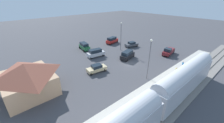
{
  "coord_description": "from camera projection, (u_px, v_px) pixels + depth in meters",
  "views": [
    {
      "loc": [
        -21.01,
        24.77,
        15.7
      ],
      "look_at": [
        2.28,
        4.0,
        1.0
      ],
      "focal_mm": 22.43,
      "sensor_mm": 36.0,
      "label": 1
    }
  ],
  "objects": [
    {
      "name": "ground_plane",
      "position": [
        130.0,
        63.0,
        35.79
      ],
      "size": [
        200.0,
        200.0,
        0.0
      ],
      "primitive_type": "plane",
      "color": "#424247"
    },
    {
      "name": "sedan_tan",
      "position": [
        97.0,
        68.0,
        31.53
      ],
      "size": [
        2.5,
        4.73,
        1.74
      ],
      "color": "#C6B284",
      "rests_on": "ground"
    },
    {
      "name": "light_pole_near_platform",
      "position": [
        150.0,
        55.0,
        27.08
      ],
      "size": [
        0.44,
        0.44,
        8.48
      ],
      "color": "#515156",
      "rests_on": "ground"
    },
    {
      "name": "pedestrian_on_platform",
      "position": [
        176.0,
        71.0,
        29.72
      ],
      "size": [
        0.36,
        0.36,
        1.71
      ],
      "color": "#23284C",
      "rests_on": "platform"
    },
    {
      "name": "suv_green",
      "position": [
        84.0,
        46.0,
        44.56
      ],
      "size": [
        5.16,
        3.01,
        2.22
      ],
      "color": "#236638",
      "rests_on": "ground"
    },
    {
      "name": "sedan_charcoal",
      "position": [
        132.0,
        44.0,
        47.14
      ],
      "size": [
        2.73,
        4.78,
        1.74
      ],
      "color": "#47494F",
      "rests_on": "ground"
    },
    {
      "name": "pickup_maroon",
      "position": [
        169.0,
        51.0,
        40.82
      ],
      "size": [
        2.8,
        5.65,
        2.14
      ],
      "color": "maroon",
      "rests_on": "ground"
    },
    {
      "name": "platform",
      "position": [
        166.0,
        79.0,
        28.97
      ],
      "size": [
        3.2,
        46.0,
        0.3
      ],
      "color": "#B7B2A8",
      "rests_on": "ground"
    },
    {
      "name": "light_pole_lot_center",
      "position": [
        121.0,
        33.0,
        42.52
      ],
      "size": [
        0.44,
        0.44,
        8.6
      ],
      "color": "#515156",
      "rests_on": "ground"
    },
    {
      "name": "suv_black",
      "position": [
        127.0,
        55.0,
        38.09
      ],
      "size": [
        3.04,
        5.22,
        2.22
      ],
      "color": "black",
      "rests_on": "ground"
    },
    {
      "name": "pedestrian_waiting_far",
      "position": [
        183.0,
        64.0,
        32.48
      ],
      "size": [
        0.36,
        0.36,
        1.71
      ],
      "color": "#23284C",
      "rests_on": "platform"
    },
    {
      "name": "station_building",
      "position": [
        27.0,
        78.0,
        23.99
      ],
      "size": [
        9.8,
        8.55,
        5.64
      ],
      "color": "tan",
      "rests_on": "ground"
    },
    {
      "name": "railway_track",
      "position": [
        185.0,
        87.0,
        26.3
      ],
      "size": [
        4.8,
        70.0,
        0.3
      ],
      "color": "slate",
      "rests_on": "ground"
    },
    {
      "name": "suv_red",
      "position": [
        112.0,
        40.0,
        50.62
      ],
      "size": [
        2.85,
        5.18,
        2.22
      ],
      "color": "red",
      "rests_on": "ground"
    },
    {
      "name": "suv_silver",
      "position": [
        96.0,
        53.0,
        39.32
      ],
      "size": [
        2.72,
        5.15,
        2.22
      ],
      "color": "silver",
      "rests_on": "ground"
    }
  ]
}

